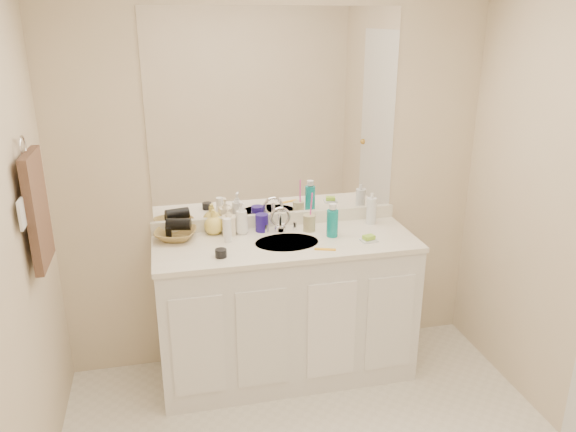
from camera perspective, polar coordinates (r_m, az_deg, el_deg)
The scene contains 25 objects.
wall_back at distance 3.40m, azimuth -1.23°, elevation 4.18°, with size 2.60×0.02×2.40m, color beige.
vanity_cabinet at distance 3.44m, azimuth -0.19°, elevation -9.57°, with size 1.50×0.55×0.85m, color white.
countertop at distance 3.25m, azimuth -0.20°, elevation -2.78°, with size 1.52×0.57×0.03m, color white.
backsplash at distance 3.47m, azimuth -1.15°, elevation -0.35°, with size 1.52×0.03×0.08m, color white.
sink_basin at distance 3.23m, azimuth -0.12°, elevation -2.87°, with size 0.37×0.37×0.02m, color beige.
faucet at distance 3.37m, azimuth -0.80°, elevation -0.67°, with size 0.02×0.02×0.11m, color silver.
mirror at distance 3.31m, azimuth -1.26°, elevation 10.17°, with size 1.48×0.01×1.20m, color white.
blue_mug at distance 3.37m, azimuth -2.67°, elevation -0.68°, with size 0.08×0.08×0.11m, color navy.
tan_cup at distance 3.38m, azimuth 2.17°, elevation -0.70°, with size 0.07×0.07×0.10m, color tan.
toothbrush at distance 3.35m, azimuth 2.36°, elevation 0.92°, with size 0.01×0.01×0.18m, color #FF43BC.
mouthwash_bottle at distance 3.30m, azimuth 4.53°, elevation -0.75°, with size 0.07×0.07×0.16m, color #0B898C.
clear_pump_bottle at distance 3.53m, azimuth 8.46°, elevation 0.52°, with size 0.06×0.06×0.17m, color white.
soap_dish at distance 3.27m, azimuth 8.20°, elevation -2.46°, with size 0.09×0.07×0.01m, color silver.
green_soap at distance 3.26m, azimuth 8.22°, elevation -2.15°, with size 0.06×0.05×0.02m, color #94D133.
orange_comb at distance 3.13m, azimuth 3.79°, elevation -3.39°, with size 0.12×0.03×0.01m, color #F4A619.
dark_jar at distance 3.04m, azimuth -6.83°, elevation -3.77°, with size 0.06×0.06×0.04m, color black.
extra_white_bottle at distance 3.22m, azimuth -6.16°, elevation -1.45°, with size 0.04×0.04×0.14m, color white.
soap_bottle_white at distance 3.33m, azimuth -4.74°, elevation -0.19°, with size 0.08×0.08×0.20m, color white.
soap_bottle_cream at distance 3.33m, azimuth -6.03°, elevation -0.49°, with size 0.08×0.08×0.17m, color #FFF1CF.
soap_bottle_yellow at distance 3.36m, azimuth -7.55°, elevation -0.58°, with size 0.12×0.12×0.15m, color #F6DC5F.
wicker_basket at distance 3.32m, azimuth -11.33°, elevation -1.85°, with size 0.24×0.24×0.06m, color olive.
hair_dryer at distance 3.30m, azimuth -11.06°, elevation -0.84°, with size 0.07×0.07×0.14m, color black.
towel_ring at distance 2.80m, azimuth -25.35°, elevation 6.34°, with size 0.11×0.11×0.01m, color silver.
hand_towel at distance 2.87m, azimuth -24.10°, elevation 0.57°, with size 0.04×0.32×0.55m, color #3B291F.
switch_plate at distance 2.68m, azimuth -25.44°, elevation 0.18°, with size 0.01×0.09×0.13m, color white.
Camera 1 is at (-0.66, -1.90, 2.10)m, focal length 35.00 mm.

